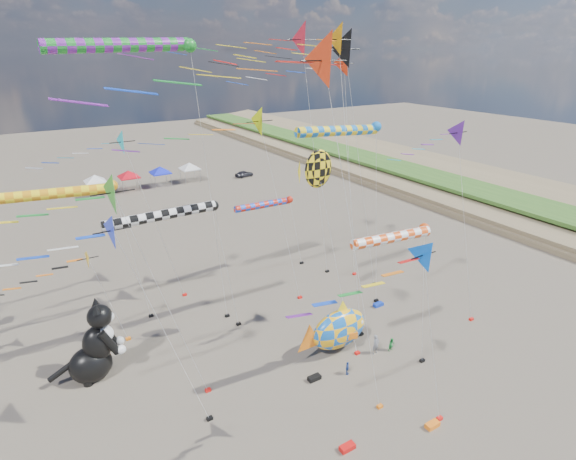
% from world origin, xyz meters
% --- Properties ---
extents(ground, '(260.00, 260.00, 0.00)m').
position_xyz_m(ground, '(0.00, 0.00, 0.00)').
color(ground, '#50463A').
rests_on(ground, ground).
extents(delta_kite_0, '(9.17, 2.06, 15.70)m').
position_xyz_m(delta_kite_0, '(-8.70, 23.84, 14.37)').
color(delta_kite_0, '#1FC6CD').
rests_on(delta_kite_0, ground).
extents(delta_kite_1, '(8.14, 1.60, 8.22)m').
position_xyz_m(delta_kite_1, '(-14.47, 19.67, 7.01)').
color(delta_kite_1, '#E2A60E').
rests_on(delta_kite_1, ground).
extents(delta_kite_2, '(16.12, 3.07, 22.58)m').
position_xyz_m(delta_kite_2, '(6.07, 16.24, 20.81)').
color(delta_kite_2, black).
rests_on(delta_kite_2, ground).
extents(delta_kite_3, '(11.27, 2.40, 15.62)m').
position_xyz_m(delta_kite_3, '(-12.31, 11.10, 14.15)').
color(delta_kite_3, green).
rests_on(delta_kite_3, ground).
extents(delta_kite_4, '(13.29, 2.45, 17.29)m').
position_xyz_m(delta_kite_4, '(-0.74, 17.89, 15.76)').
color(delta_kite_4, '#E0FE07').
rests_on(delta_kite_4, ground).
extents(delta_kite_5, '(9.32, 1.82, 12.67)m').
position_xyz_m(delta_kite_5, '(-0.40, 1.39, 11.37)').
color(delta_kite_5, blue).
rests_on(delta_kite_5, ground).
extents(delta_kite_6, '(8.37, 2.01, 16.64)m').
position_xyz_m(delta_kite_6, '(10.96, 7.41, 15.31)').
color(delta_kite_6, '#581F92').
rests_on(delta_kite_6, ground).
extents(delta_kite_7, '(12.16, 2.28, 21.09)m').
position_xyz_m(delta_kite_7, '(7.05, 18.87, 19.62)').
color(delta_kite_7, red).
rests_on(delta_kite_7, ground).
extents(delta_kite_8, '(9.79, 2.10, 22.60)m').
position_xyz_m(delta_kite_8, '(1.40, 10.61, 21.21)').
color(delta_kite_8, orange).
rests_on(delta_kite_8, ground).
extents(delta_kite_9, '(13.44, 2.69, 21.92)m').
position_xyz_m(delta_kite_9, '(-3.42, 4.05, 20.30)').
color(delta_kite_9, red).
rests_on(delta_kite_9, ground).
extents(delta_kite_10, '(16.42, 3.01, 23.24)m').
position_xyz_m(delta_kite_10, '(4.71, 20.74, 21.48)').
color(delta_kite_10, red).
rests_on(delta_kite_10, ground).
extents(delta_kite_11, '(9.81, 2.04, 13.81)m').
position_xyz_m(delta_kite_11, '(-12.22, 8.76, 12.45)').
color(delta_kite_11, '#1B33DF').
rests_on(delta_kite_11, ground).
extents(windsock_0, '(7.62, 0.68, 7.68)m').
position_xyz_m(windsock_0, '(3.61, 23.71, 7.29)').
color(windsock_0, red).
rests_on(windsock_0, ground).
extents(windsock_1, '(9.28, 0.75, 10.95)m').
position_xyz_m(windsock_1, '(-7.79, 16.99, 10.52)').
color(windsock_1, black).
rests_on(windsock_1, ground).
extents(windsock_2, '(7.14, 0.67, 11.01)m').
position_xyz_m(windsock_2, '(2.46, 5.79, 10.59)').
color(windsock_2, '#E54910').
rests_on(windsock_2, ground).
extents(windsock_3, '(10.49, 0.88, 21.60)m').
position_xyz_m(windsock_3, '(-8.61, 18.58, 21.09)').
color(windsock_3, '#198A26').
rests_on(windsock_3, ground).
extents(windsock_4, '(9.01, 0.80, 12.12)m').
position_xyz_m(windsock_4, '(-13.38, 21.97, 11.67)').
color(windsock_4, orange).
rests_on(windsock_4, ground).
extents(windsock_5, '(8.83, 0.78, 15.95)m').
position_xyz_m(windsock_5, '(4.54, 13.83, 15.48)').
color(windsock_5, blue).
rests_on(windsock_5, ground).
extents(angelfish_kite, '(3.74, 3.02, 14.79)m').
position_xyz_m(angelfish_kite, '(1.23, 12.37, 13.36)').
color(angelfish_kite, yellow).
rests_on(angelfish_kite, ground).
extents(cat_inflatable, '(4.52, 2.67, 5.78)m').
position_xyz_m(cat_inflatable, '(-13.84, 16.55, 2.89)').
color(cat_inflatable, black).
rests_on(cat_inflatable, ground).
extents(fish_inflatable, '(6.05, 2.04, 4.31)m').
position_xyz_m(fish_inflatable, '(1.86, 9.94, 1.98)').
color(fish_inflatable, blue).
rests_on(fish_inflatable, ground).
extents(person_adult, '(0.59, 0.41, 1.56)m').
position_xyz_m(person_adult, '(4.10, 8.32, 0.78)').
color(person_adult, slate).
rests_on(person_adult, ground).
extents(child_green, '(0.54, 0.43, 1.07)m').
position_xyz_m(child_green, '(5.36, 7.92, 0.54)').
color(child_green, '#1E8C37').
rests_on(child_green, ground).
extents(child_blue, '(0.61, 0.55, 1.00)m').
position_xyz_m(child_blue, '(0.88, 7.61, 0.50)').
color(child_blue, '#264492').
rests_on(child_blue, ground).
extents(kite_bag_0, '(0.90, 0.44, 0.30)m').
position_xyz_m(kite_bag_0, '(-3.09, 2.63, 0.15)').
color(kite_bag_0, red).
rests_on(kite_bag_0, ground).
extents(kite_bag_1, '(0.90, 0.44, 0.30)m').
position_xyz_m(kite_bag_1, '(2.25, 1.24, 0.15)').
color(kite_bag_1, orange).
rests_on(kite_bag_1, ground).
extents(kite_bag_2, '(0.90, 0.44, 0.30)m').
position_xyz_m(kite_bag_2, '(-1.38, 8.33, 0.15)').
color(kite_bag_2, black).
rests_on(kite_bag_2, ground).
extents(kite_bag_3, '(0.90, 0.44, 0.30)m').
position_xyz_m(kite_bag_3, '(8.82, 13.16, 0.15)').
color(kite_bag_3, '#1334BE').
rests_on(kite_bag_3, ground).
extents(tent_row, '(19.20, 4.20, 3.80)m').
position_xyz_m(tent_row, '(1.50, 60.00, 3.15)').
color(tent_row, silver).
rests_on(tent_row, ground).
extents(parked_car, '(3.41, 1.70, 1.12)m').
position_xyz_m(parked_car, '(18.18, 58.00, 0.56)').
color(parked_car, '#26262D').
rests_on(parked_car, ground).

